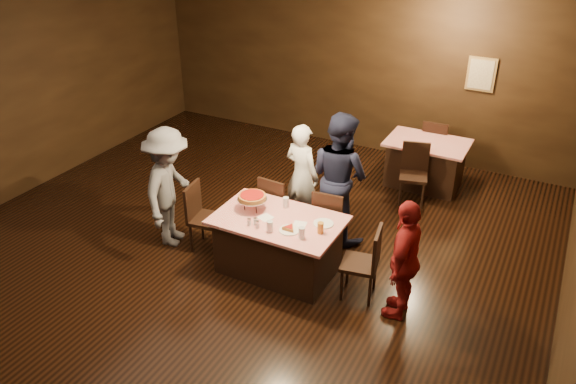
# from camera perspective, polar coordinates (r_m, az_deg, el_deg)

# --- Properties ---
(room) EXTENTS (10.00, 10.04, 3.02)m
(room) POSITION_cam_1_polar(r_m,az_deg,el_deg) (6.15, -10.16, 6.58)
(room) COLOR black
(room) RESTS_ON ground
(main_table) EXTENTS (1.60, 1.00, 0.77)m
(main_table) POSITION_cam_1_polar(r_m,az_deg,el_deg) (7.19, -0.98, -5.36)
(main_table) COLOR red
(main_table) RESTS_ON ground
(back_table) EXTENTS (1.30, 0.90, 0.77)m
(back_table) POSITION_cam_1_polar(r_m,az_deg,el_deg) (9.56, 13.76, 2.87)
(back_table) COLOR #B30C0B
(back_table) RESTS_ON ground
(chair_far_left) EXTENTS (0.45, 0.45, 0.95)m
(chair_far_left) POSITION_cam_1_polar(r_m,az_deg,el_deg) (7.86, -0.94, -1.36)
(chair_far_left) COLOR black
(chair_far_left) RESTS_ON ground
(chair_far_right) EXTENTS (0.45, 0.45, 0.95)m
(chair_far_right) POSITION_cam_1_polar(r_m,az_deg,el_deg) (7.56, 4.40, -2.76)
(chair_far_right) COLOR black
(chair_far_right) RESTS_ON ground
(chair_end_left) EXTENTS (0.48, 0.48, 0.95)m
(chair_end_left) POSITION_cam_1_polar(r_m,az_deg,el_deg) (7.65, -8.26, -2.62)
(chair_end_left) COLOR black
(chair_end_left) RESTS_ON ground
(chair_end_right) EXTENTS (0.49, 0.49, 0.95)m
(chair_end_right) POSITION_cam_1_polar(r_m,az_deg,el_deg) (6.77, 7.29, -7.10)
(chair_end_right) COLOR black
(chair_end_right) RESTS_ON ground
(chair_back_near) EXTENTS (0.51, 0.51, 0.95)m
(chair_back_near) POSITION_cam_1_polar(r_m,az_deg,el_deg) (8.90, 12.63, 1.69)
(chair_back_near) COLOR black
(chair_back_near) RESTS_ON ground
(chair_back_far) EXTENTS (0.43, 0.43, 0.95)m
(chair_back_far) POSITION_cam_1_polar(r_m,az_deg,el_deg) (10.06, 14.73, 4.63)
(chair_back_far) COLOR black
(chair_back_far) RESTS_ON ground
(diner_white_jacket) EXTENTS (0.64, 0.50, 1.55)m
(diner_white_jacket) POSITION_cam_1_polar(r_m,az_deg,el_deg) (8.02, 1.41, 1.72)
(diner_white_jacket) COLOR white
(diner_white_jacket) RESTS_ON ground
(diner_navy_hoodie) EXTENTS (1.09, 0.97, 1.84)m
(diner_navy_hoodie) POSITION_cam_1_polar(r_m,az_deg,el_deg) (7.69, 5.25, 1.57)
(diner_navy_hoodie) COLOR black
(diner_navy_hoodie) RESTS_ON ground
(diner_grey_knit) EXTENTS (0.90, 1.22, 1.70)m
(diner_grey_knit) POSITION_cam_1_polar(r_m,az_deg,el_deg) (7.70, -11.98, 0.44)
(diner_grey_knit) COLOR slate
(diner_grey_knit) RESTS_ON ground
(diner_red_shirt) EXTENTS (0.37, 0.88, 1.49)m
(diner_red_shirt) POSITION_cam_1_polar(r_m,az_deg,el_deg) (6.43, 11.78, -6.73)
(diner_red_shirt) COLOR maroon
(diner_red_shirt) RESTS_ON ground
(pizza_stand) EXTENTS (0.38, 0.38, 0.22)m
(pizza_stand) POSITION_cam_1_polar(r_m,az_deg,el_deg) (7.10, -3.66, -0.52)
(pizza_stand) COLOR black
(pizza_stand) RESTS_ON main_table
(plate_with_slice) EXTENTS (0.25, 0.25, 0.06)m
(plate_with_slice) POSITION_cam_1_polar(r_m,az_deg,el_deg) (6.73, 0.13, -3.77)
(plate_with_slice) COLOR white
(plate_with_slice) RESTS_ON main_table
(plate_empty) EXTENTS (0.25, 0.25, 0.01)m
(plate_empty) POSITION_cam_1_polar(r_m,az_deg,el_deg) (6.88, 3.63, -3.21)
(plate_empty) COLOR white
(plate_empty) RESTS_ON main_table
(glass_front_left) EXTENTS (0.08, 0.08, 0.14)m
(glass_front_left) POSITION_cam_1_polar(r_m,az_deg,el_deg) (6.70, -1.86, -3.51)
(glass_front_left) COLOR silver
(glass_front_left) RESTS_ON main_table
(glass_front_right) EXTENTS (0.08, 0.08, 0.14)m
(glass_front_right) POSITION_cam_1_polar(r_m,az_deg,el_deg) (6.58, 1.40, -4.16)
(glass_front_right) COLOR silver
(glass_front_right) RESTS_ON main_table
(glass_amber) EXTENTS (0.08, 0.08, 0.14)m
(glass_amber) POSITION_cam_1_polar(r_m,az_deg,el_deg) (6.68, 3.32, -3.66)
(glass_amber) COLOR #BF7F26
(glass_amber) RESTS_ON main_table
(glass_back) EXTENTS (0.08, 0.08, 0.14)m
(glass_back) POSITION_cam_1_polar(r_m,az_deg,el_deg) (7.19, -0.22, -1.07)
(glass_back) COLOR silver
(glass_back) RESTS_ON main_table
(condiments) EXTENTS (0.17, 0.10, 0.09)m
(condiments) POSITION_cam_1_polar(r_m,az_deg,el_deg) (6.82, -3.48, -3.11)
(condiments) COLOR silver
(condiments) RESTS_ON main_table
(napkin_center) EXTENTS (0.19, 0.19, 0.01)m
(napkin_center) POSITION_cam_1_polar(r_m,az_deg,el_deg) (6.86, 1.20, -3.32)
(napkin_center) COLOR white
(napkin_center) RESTS_ON main_table
(napkin_left) EXTENTS (0.21, 0.21, 0.01)m
(napkin_left) POSITION_cam_1_polar(r_m,az_deg,el_deg) (7.00, -2.28, -2.61)
(napkin_left) COLOR white
(napkin_left) RESTS_ON main_table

